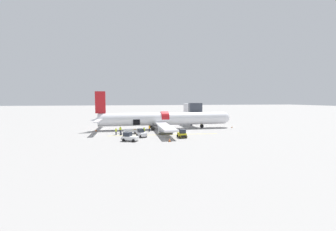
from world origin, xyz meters
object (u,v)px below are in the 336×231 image
object	(u,v)px
baggage_tug_mid	(141,133)
baggage_cart_loading	(131,131)
baggage_tug_rear	(129,137)
ground_crew_supervisor	(144,130)
ground_crew_loader_a	(116,131)
suitcase_on_tarmac_upright	(121,134)
ground_crew_driver	(149,128)
baggage_tug_lead	(182,134)
airplane	(163,119)
ground_crew_loader_b	(120,130)

from	to	relation	value
baggage_tug_mid	baggage_cart_loading	world-z (taller)	baggage_tug_mid
baggage_tug_rear	baggage_cart_loading	bearing A→B (deg)	86.80
ground_crew_supervisor	ground_crew_loader_a	bearing A→B (deg)	-178.86
baggage_cart_loading	suitcase_on_tarmac_upright	distance (m)	2.77
ground_crew_driver	suitcase_on_tarmac_upright	distance (m)	7.70
ground_crew_driver	baggage_tug_lead	bearing A→B (deg)	-57.93
airplane	baggage_tug_lead	world-z (taller)	airplane
airplane	ground_crew_loader_b	size ratio (longest dim) A/B	24.03
baggage_cart_loading	ground_crew_loader_a	xyz separation A→B (m)	(-3.39, -0.91, 0.31)
suitcase_on_tarmac_upright	ground_crew_loader_a	bearing A→B (deg)	152.09
suitcase_on_tarmac_upright	baggage_cart_loading	bearing A→B (deg)	32.34
airplane	baggage_tug_rear	world-z (taller)	airplane
suitcase_on_tarmac_upright	ground_crew_loader_b	bearing A→B (deg)	94.36
ground_crew_loader_a	ground_crew_loader_b	world-z (taller)	ground_crew_loader_a
baggage_tug_lead	suitcase_on_tarmac_upright	size ratio (longest dim) A/B	3.51
ground_crew_supervisor	suitcase_on_tarmac_upright	world-z (taller)	ground_crew_supervisor
baggage_tug_lead	ground_crew_supervisor	world-z (taller)	baggage_tug_lead
baggage_tug_rear	ground_crew_supervisor	size ratio (longest dim) A/B	2.15
ground_crew_loader_a	ground_crew_supervisor	size ratio (longest dim) A/B	0.99
baggage_tug_rear	ground_crew_driver	distance (m)	11.80
baggage_tug_mid	ground_crew_driver	world-z (taller)	baggage_tug_mid
baggage_cart_loading	suitcase_on_tarmac_upright	bearing A→B (deg)	-147.66
ground_crew_loader_b	airplane	bearing A→B (deg)	24.73
ground_crew_loader_b	ground_crew_supervisor	bearing A→B (deg)	-21.24
ground_crew_supervisor	baggage_tug_rear	bearing A→B (deg)	-113.30
baggage_tug_lead	baggage_cart_loading	bearing A→B (deg)	145.51
ground_crew_loader_b	ground_crew_driver	xyz separation A→B (m)	(6.89, 1.02, -0.00)
airplane	ground_crew_supervisor	xyz separation A→B (m)	(-5.47, -7.08, -1.77)
airplane	baggage_cart_loading	world-z (taller)	airplane
ground_crew_loader_a	baggage_tug_lead	bearing A→B (deg)	-24.14
baggage_tug_rear	ground_crew_driver	xyz separation A→B (m)	(4.82, 10.78, 0.10)
baggage_tug_rear	ground_crew_supervisor	bearing A→B (deg)	66.70
baggage_tug_mid	suitcase_on_tarmac_upright	bearing A→B (deg)	145.53
airplane	ground_crew_driver	xyz separation A→B (m)	(-3.95, -3.97, -1.78)
baggage_cart_loading	ground_crew_supervisor	world-z (taller)	ground_crew_supervisor
baggage_tug_rear	ground_crew_loader_b	xyz separation A→B (m)	(-2.07, 9.75, 0.10)
ground_crew_supervisor	suitcase_on_tarmac_upright	size ratio (longest dim) A/B	2.26
baggage_tug_lead	airplane	bearing A→B (deg)	98.07
ground_crew_loader_a	suitcase_on_tarmac_upright	bearing A→B (deg)	-27.91
airplane	suitcase_on_tarmac_upright	world-z (taller)	airplane
baggage_tug_mid	baggage_tug_rear	world-z (taller)	baggage_tug_mid
ground_crew_loader_b	ground_crew_supervisor	distance (m)	5.76
suitcase_on_tarmac_upright	airplane	bearing A→B (deg)	36.15
baggage_tug_rear	ground_crew_loader_a	world-z (taller)	baggage_tug_rear
airplane	ground_crew_driver	world-z (taller)	airplane
ground_crew_driver	suitcase_on_tarmac_upright	size ratio (longest dim) A/B	2.23
ground_crew_loader_a	ground_crew_driver	world-z (taller)	ground_crew_loader_a
ground_crew_loader_a	ground_crew_supervisor	bearing A→B (deg)	1.14
baggage_tug_lead	suitcase_on_tarmac_upright	xyz separation A→B (m)	(-12.52, 5.52, -0.43)
airplane	baggage_tug_mid	distance (m)	12.60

